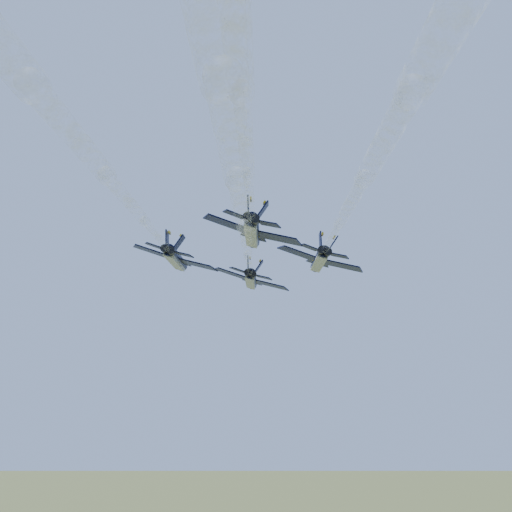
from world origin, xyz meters
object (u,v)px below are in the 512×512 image
(jet_lead, at_px, (251,280))
(jet_left, at_px, (176,259))
(jet_right, at_px, (319,260))
(jet_slot, at_px, (253,233))

(jet_lead, xyz_separation_m, jet_left, (-6.40, -16.52, 0.00))
(jet_lead, distance_m, jet_right, 16.65)
(jet_left, height_order, jet_slot, same)
(jet_left, xyz_separation_m, jet_slot, (15.90, -7.83, 0.00))
(jet_lead, height_order, jet_left, same)
(jet_left, xyz_separation_m, jet_right, (21.05, 8.59, 0.00))
(jet_lead, bearing_deg, jet_right, -49.12)
(jet_left, relative_size, jet_right, 1.00)
(jet_lead, bearing_deg, jet_slot, -89.38)
(jet_left, distance_m, jet_slot, 17.73)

